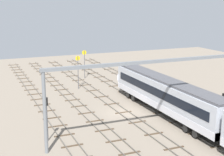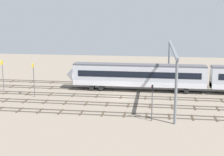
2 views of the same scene
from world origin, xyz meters
name	(u,v)px [view 1 (image 1 of 2)]	position (x,y,z in m)	size (l,w,h in m)	color
ground_plane	(123,113)	(0.00, 0.00, 0.00)	(103.37, 103.37, 0.00)	gray
track_near_foreground	(182,104)	(0.00, -9.59, 0.07)	(87.37, 2.40, 0.16)	#59544C
track_with_train	(154,108)	(0.00, -4.79, 0.07)	(87.37, 2.40, 0.16)	#59544C
track_middle	(123,112)	(0.00, 0.00, 0.07)	(87.37, 2.40, 0.16)	#59544C
track_second_far	(91,117)	(0.00, 4.79, 0.06)	(87.37, 2.40, 0.16)	#59544C
track_far_background	(55,122)	(0.00, 9.59, 0.06)	(87.37, 2.40, 0.16)	#59544C
overhead_gantry	(156,76)	(-8.36, 0.02, 6.88)	(0.40, 25.38, 8.71)	slate
speed_sign_near_foreground	(84,61)	(22.09, -1.77, 3.58)	(0.14, 0.89, 5.60)	#4C4C51
speed_sign_mid_trackside	(78,68)	(14.71, 1.85, 3.63)	(0.14, 0.82, 5.83)	#4C4C51
signal_light_trackside_approach	(47,113)	(-5.38, 11.63, 3.21)	(0.31, 0.32, 4.93)	#4C4C51
signal_light_trackside_departure	(223,107)	(-10.74, -7.64, 3.06)	(0.31, 0.32, 4.68)	#4C4C51
relay_cabinet	(177,89)	(5.82, -12.51, 0.72)	(1.34, 0.86, 1.44)	#597259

